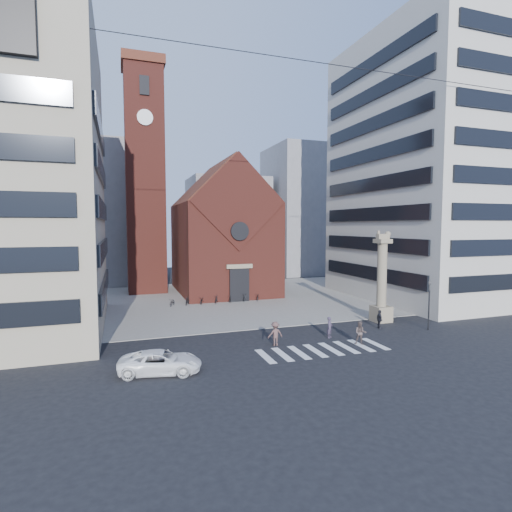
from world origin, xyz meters
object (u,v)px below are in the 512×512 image
at_px(pedestrian_0, 330,327).
at_px(pedestrian_2, 380,319).
at_px(white_car, 161,362).
at_px(pedestrian_1, 360,333).
at_px(traffic_light, 429,304).
at_px(lion_column, 382,286).
at_px(scooter_0, 172,302).

height_order(pedestrian_0, pedestrian_2, pedestrian_0).
bearing_deg(white_car, pedestrian_1, -74.34).
relative_size(traffic_light, white_car, 0.85).
relative_size(pedestrian_0, pedestrian_2, 1.03).
bearing_deg(lion_column, pedestrian_2, -128.80).
distance_m(lion_column, traffic_light, 4.62).
relative_size(white_car, pedestrian_0, 2.93).
bearing_deg(pedestrian_0, lion_column, -15.93).
height_order(white_car, pedestrian_1, pedestrian_1).
xyz_separation_m(pedestrian_0, scooter_0, (-10.57, 17.09, -0.39)).
bearing_deg(pedestrian_1, lion_column, 75.94).
bearing_deg(lion_column, white_car, -162.08).
bearing_deg(pedestrian_0, scooter_0, 81.64).
relative_size(lion_column, pedestrian_1, 4.75).
bearing_deg(lion_column, traffic_light, -63.54).
bearing_deg(white_car, lion_column, -60.55).
distance_m(white_car, scooter_0, 20.91).
bearing_deg(pedestrian_0, pedestrian_2, -28.86).
xyz_separation_m(traffic_light, pedestrian_0, (-9.41, 0.67, -1.43)).
distance_m(white_car, pedestrian_0, 14.30).
relative_size(pedestrian_0, scooter_0, 1.06).
height_order(white_car, pedestrian_2, pedestrian_2).
distance_m(lion_column, white_car, 22.53).
xyz_separation_m(lion_column, pedestrian_0, (-7.42, -3.33, -2.60)).
bearing_deg(pedestrian_2, scooter_0, 57.33).
height_order(traffic_light, scooter_0, traffic_light).
distance_m(traffic_light, pedestrian_1, 8.43).
distance_m(traffic_light, pedestrian_0, 9.54).
xyz_separation_m(traffic_light, scooter_0, (-19.98, 17.77, -1.81)).
xyz_separation_m(lion_column, scooter_0, (-17.98, 13.77, -2.98)).
height_order(traffic_light, pedestrian_2, traffic_light).
distance_m(white_car, pedestrian_2, 20.05).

